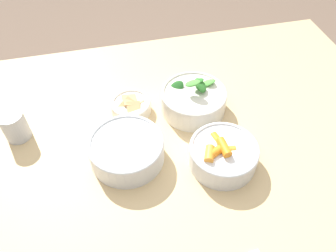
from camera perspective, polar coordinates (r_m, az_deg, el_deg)
ground_plane at (r=1.54m, az=0.64°, el=-19.23°), size 10.00×10.00×0.00m
dining_table at (r=0.98m, az=0.95°, el=-4.98°), size 1.35×0.91×0.73m
bowl_carrots at (r=0.83m, az=9.53°, el=-4.83°), size 0.17×0.17×0.08m
bowl_greens at (r=0.95m, az=4.44°, el=4.62°), size 0.19×0.19×0.11m
bowl_beans_hotdog at (r=0.84m, az=-7.20°, el=-4.24°), size 0.19×0.19×0.07m
bowl_cookies at (r=0.96m, az=-6.45°, el=3.49°), size 0.11×0.11×0.04m
cup at (r=0.96m, az=-25.15°, el=0.00°), size 0.07×0.07×0.08m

